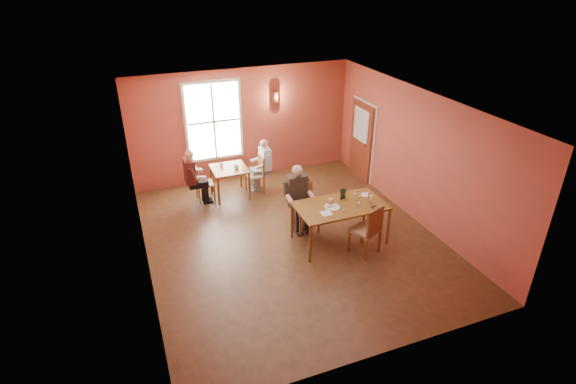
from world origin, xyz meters
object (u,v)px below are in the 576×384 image
object	(u,v)px
main_table	(339,223)
diner_white	(255,168)
chair_empty	(365,229)
chair_diner_maroon	(205,183)
second_table	(230,182)
diner_maroon	(203,175)
chair_diner_main	(306,209)
diner_main	(307,202)
chair_diner_white	(254,175)

from	to	relation	value
main_table	diner_white	bearing A→B (deg)	107.99
chair_empty	chair_diner_maroon	xyz separation A→B (m)	(-2.56, 3.47, -0.08)
main_table	diner_white	size ratio (longest dim) A/B	1.42
chair_empty	second_table	bearing A→B (deg)	96.11
chair_diner_maroon	diner_maroon	world-z (taller)	diner_maroon
chair_diner_maroon	diner_maroon	size ratio (longest dim) A/B	0.68
second_table	chair_diner_main	bearing A→B (deg)	-63.52
chair_diner_main	chair_empty	xyz separation A→B (m)	(0.78, -1.21, 0.01)
second_table	diner_white	distance (m)	0.73
main_table	chair_diner_maroon	size ratio (longest dim) A/B	2.00
main_table	diner_main	bearing A→B (deg)	128.88
chair_diner_main	diner_maroon	size ratio (longest dim) A/B	0.78
chair_diner_main	diner_maroon	xyz separation A→B (m)	(-1.80, 2.26, 0.15)
diner_white	diner_maroon	bearing A→B (deg)	90.00
second_table	main_table	bearing A→B (deg)	-60.80
main_table	chair_diner_maroon	xyz separation A→B (m)	(-2.27, 2.91, 0.03)
second_table	diner_white	world-z (taller)	diner_white
second_table	diner_white	bearing A→B (deg)	0.00
chair_diner_main	chair_empty	world-z (taller)	chair_empty
diner_main	chair_diner_white	bearing A→B (deg)	-78.29
main_table	chair_diner_main	distance (m)	0.83
second_table	diner_maroon	distance (m)	0.75
second_table	chair_diner_white	xyz separation A→B (m)	(0.65, 0.00, 0.10)
chair_diner_main	chair_diner_white	distance (m)	2.31
second_table	chair_diner_white	distance (m)	0.66
chair_diner_main	diner_main	world-z (taller)	diner_main
chair_empty	diner_white	bearing A→B (deg)	86.80
chair_diner_main	diner_maroon	bearing A→B (deg)	-51.35
chair_diner_white	main_table	bearing A→B (deg)	-161.47
chair_empty	second_table	distance (m)	3.96
main_table	second_table	xyz separation A→B (m)	(-1.62, 2.91, -0.05)
chair_diner_white	second_table	bearing A→B (deg)	90.00
chair_diner_main	diner_main	xyz separation A→B (m)	(0.00, -0.03, 0.18)
diner_main	chair_diner_white	distance (m)	2.35
chair_diner_main	diner_maroon	world-z (taller)	diner_maroon
chair_diner_main	diner_white	distance (m)	2.30
diner_main	main_table	bearing A→B (deg)	128.88
chair_diner_maroon	second_table	bearing A→B (deg)	90.00
chair_empty	diner_maroon	distance (m)	4.33
chair_diner_maroon	chair_diner_main	bearing A→B (deg)	38.18
second_table	chair_diner_maroon	xyz separation A→B (m)	(-0.65, 0.00, 0.08)
main_table	chair_diner_maroon	distance (m)	3.69
chair_diner_white	diner_white	xyz separation A→B (m)	(0.03, 0.00, 0.18)
chair_diner_main	chair_diner_white	bearing A→B (deg)	-78.14
second_table	chair_diner_maroon	world-z (taller)	chair_diner_maroon
chair_diner_main	diner_white	xyz separation A→B (m)	(-0.44, 2.26, 0.12)
chair_diner_main	chair_diner_maroon	bearing A→B (deg)	-51.82
main_table	diner_maroon	bearing A→B (deg)	128.41
diner_main	chair_diner_maroon	bearing A→B (deg)	-52.18
diner_maroon	second_table	bearing A→B (deg)	90.00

